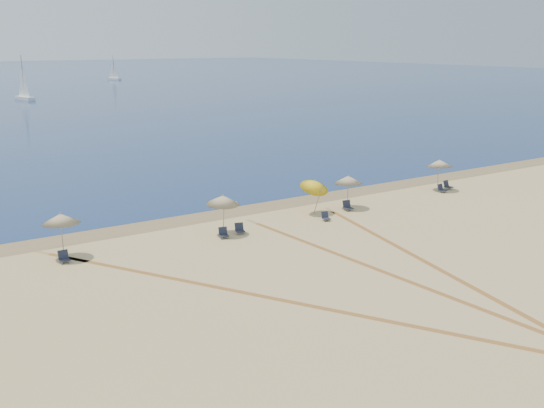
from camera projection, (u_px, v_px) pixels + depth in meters
The scene contains 17 objects.
ground at pixel (542, 337), 25.55m from camera, with size 160.00×160.00×0.00m, color tan.
wet_sand at pixel (241, 210), 44.97m from camera, with size 500.00×500.00×0.00m, color olive.
umbrella_1 at pixel (61, 219), 34.44m from camera, with size 2.06×2.07×2.60m.
umbrella_2 at pixel (223, 200), 38.75m from camera, with size 2.04×2.08×2.57m.
umbrella_3 at pixel (315, 185), 43.47m from camera, with size 2.01×2.07×2.74m.
umbrella_4 at pixel (348, 180), 44.97m from camera, with size 2.02×2.02×2.44m.
umbrella_5 at pixel (439, 163), 50.50m from camera, with size 2.09×2.12×2.56m.
chair_1 at pixel (64, 257), 34.21m from camera, with size 0.56×0.65×0.65m.
chair_2 at pixel (223, 233), 38.52m from camera, with size 0.66×0.73×0.64m.
chair_3 at pixel (240, 229), 39.39m from camera, with size 0.69×0.76×0.66m.
chair_4 at pixel (326, 217), 42.26m from camera, with size 0.59×0.66×0.59m.
chair_5 at pixel (348, 206), 44.83m from camera, with size 0.69×0.78×0.70m.
chair_6 at pixel (442, 189), 50.25m from camera, with size 0.59×0.68×0.65m.
chair_7 at pixel (447, 185), 51.32m from camera, with size 0.65×0.74×0.70m.
sailboat_0 at pixel (24, 86), 130.79m from camera, with size 2.91×6.33×9.14m.
sailboat_1 at pixel (114, 72), 201.32m from camera, with size 3.23×5.25×7.68m.
tire_tracks at pixel (377, 284), 31.13m from camera, with size 45.82×39.84×0.00m.
Camera 1 is at (-22.04, -13.51, 11.61)m, focal length 41.58 mm.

